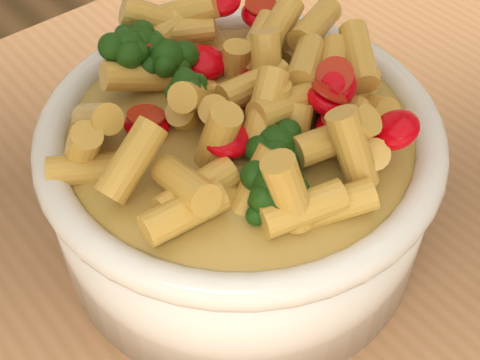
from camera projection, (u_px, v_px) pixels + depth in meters
serving_bowl at (240, 179)px, 0.44m from camera, size 0.25×0.25×0.11m
pasta_salad at (240, 101)px, 0.39m from camera, size 0.20×0.20×0.05m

